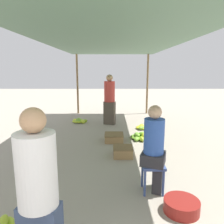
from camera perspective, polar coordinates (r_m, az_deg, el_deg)
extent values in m
cylinder|color=olive|center=(9.29, -9.21, 7.12)|extent=(0.08, 0.08, 2.46)
cylinder|color=olive|center=(9.29, 9.02, 7.13)|extent=(0.08, 0.08, 2.46)
cube|color=#567A60|center=(5.28, -0.01, 17.95)|extent=(3.32, 8.22, 0.04)
cylinder|color=white|center=(1.94, -19.29, -14.19)|extent=(0.38, 0.38, 0.63)
sphere|color=tan|center=(1.81, -20.13, -2.06)|extent=(0.21, 0.21, 0.21)
cube|color=#384C84|center=(3.45, 10.45, -13.49)|extent=(0.34, 0.34, 0.04)
cylinder|color=#384C84|center=(3.41, 8.39, -17.95)|extent=(0.04, 0.04, 0.41)
cylinder|color=#384C84|center=(3.46, 13.07, -17.69)|extent=(0.04, 0.04, 0.41)
cylinder|color=#384C84|center=(3.65, 7.74, -15.89)|extent=(0.04, 0.04, 0.41)
cylinder|color=#384C84|center=(3.69, 12.08, -15.69)|extent=(0.04, 0.04, 0.41)
cube|color=#2D2D33|center=(3.59, 11.80, -16.15)|extent=(0.24, 0.34, 0.45)
cube|color=#2D2D33|center=(3.41, 10.52, -11.81)|extent=(0.44, 0.44, 0.18)
cylinder|color=#3359B2|center=(3.29, 10.74, -6.18)|extent=(0.38, 0.38, 0.52)
sphere|color=tan|center=(3.20, 10.97, -0.01)|extent=(0.20, 0.20, 0.20)
cylinder|color=maroon|center=(3.26, 17.51, -22.32)|extent=(0.47, 0.47, 0.17)
ellipsoid|color=#9FC430|center=(7.79, -7.27, -2.33)|extent=(0.21, 0.24, 0.11)
ellipsoid|color=#73B238|center=(7.80, -8.83, -2.15)|extent=(0.23, 0.32, 0.15)
ellipsoid|color=#78B437|center=(7.74, -9.21, -2.51)|extent=(0.22, 0.16, 0.09)
ellipsoid|color=#B3CC2C|center=(7.66, -7.80, -2.49)|extent=(0.25, 0.30, 0.13)
ellipsoid|color=#80B835|center=(7.79, -8.96, -1.98)|extent=(0.19, 0.25, 0.13)
ellipsoid|color=yellow|center=(7.96, -9.71, -2.13)|extent=(0.26, 0.27, 0.11)
ellipsoid|color=#8FBD33|center=(7.84, -8.47, -2.09)|extent=(0.23, 0.23, 0.11)
ellipsoid|color=#B0CB2D|center=(7.81, -8.79, -2.37)|extent=(0.49, 0.43, 0.10)
ellipsoid|color=#B0CB2D|center=(2.96, -26.86, -24.48)|extent=(0.17, 0.29, 0.09)
ellipsoid|color=#76B437|center=(5.93, 6.40, -5.84)|extent=(0.18, 0.29, 0.10)
ellipsoid|color=#77B437|center=(5.94, 7.80, -5.56)|extent=(0.22, 0.14, 0.10)
ellipsoid|color=#A7C72E|center=(5.81, 7.60, -6.95)|extent=(0.13, 0.27, 0.12)
ellipsoid|color=#C3D229|center=(5.93, 8.19, -5.93)|extent=(0.21, 0.29, 0.14)
ellipsoid|color=#81B835|center=(6.03, 7.66, -5.91)|extent=(0.21, 0.27, 0.12)
ellipsoid|color=#77B437|center=(5.81, 6.31, -6.97)|extent=(0.22, 0.29, 0.11)
ellipsoid|color=#79B536|center=(6.02, 7.52, -6.42)|extent=(0.61, 0.53, 0.10)
ellipsoid|color=#CED727|center=(7.04, 8.22, -3.77)|extent=(0.28, 0.23, 0.09)
ellipsoid|color=#C1D22A|center=(7.10, 7.53, -3.62)|extent=(0.20, 0.25, 0.12)
ellipsoid|color=#86BA34|center=(6.86, 7.68, -4.04)|extent=(0.33, 0.32, 0.12)
ellipsoid|color=#AFCA2D|center=(7.03, 9.14, -3.78)|extent=(0.25, 0.25, 0.13)
ellipsoid|color=yellow|center=(6.97, 7.88, -3.99)|extent=(0.44, 0.39, 0.10)
cube|color=#9E7A4C|center=(5.74, 0.34, -6.79)|extent=(0.47, 0.47, 0.18)
cube|color=brown|center=(5.71, 0.34, -5.85)|extent=(0.49, 0.49, 0.02)
cube|color=#9E7A4C|center=(4.80, 2.67, -10.38)|extent=(0.41, 0.41, 0.19)
cube|color=brown|center=(4.76, 2.68, -9.20)|extent=(0.42, 0.42, 0.02)
cube|color=#4C4238|center=(7.42, -0.84, -0.26)|extent=(0.42, 0.32, 0.78)
cylinder|color=#BF3833|center=(7.31, -0.85, 5.37)|extent=(0.45, 0.45, 0.68)
sphere|color=tan|center=(7.28, -0.86, 8.90)|extent=(0.22, 0.22, 0.22)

